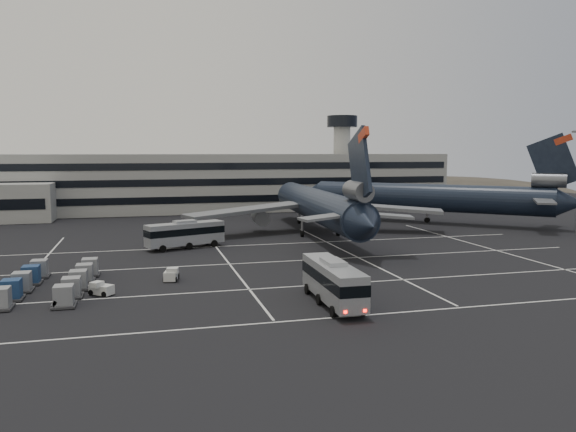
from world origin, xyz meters
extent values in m
plane|color=black|center=(0.00, 0.00, 0.00)|extent=(260.00, 260.00, 0.00)
cube|color=silver|center=(0.00, -22.00, 0.01)|extent=(90.00, 0.25, 0.01)
cube|color=silver|center=(0.00, -10.00, 0.01)|extent=(90.00, 0.25, 0.01)
cube|color=silver|center=(0.00, 4.00, 0.01)|extent=(90.00, 0.25, 0.01)
cube|color=silver|center=(0.00, 18.00, 0.01)|extent=(90.00, 0.25, 0.01)
cube|color=silver|center=(-30.00, 6.00, 0.01)|extent=(0.25, 55.00, 0.01)
cube|color=silver|center=(-6.00, 6.00, 0.01)|extent=(0.25, 55.00, 0.01)
cube|color=silver|center=(12.00, 6.00, 0.01)|extent=(0.25, 55.00, 0.01)
cube|color=silver|center=(34.00, 6.00, 0.01)|extent=(0.25, 55.00, 0.01)
cube|color=gray|center=(0.00, 72.00, 7.00)|extent=(120.00, 18.00, 14.00)
cube|color=black|center=(0.00, 62.95, 3.50)|extent=(118.00, 0.20, 1.60)
cube|color=black|center=(0.00, 62.95, 7.50)|extent=(118.00, 0.20, 1.60)
cube|color=black|center=(0.00, 62.95, 11.20)|extent=(118.00, 0.20, 1.60)
cylinder|color=gray|center=(35.00, 74.00, 11.00)|extent=(4.40, 4.40, 22.00)
cylinder|color=black|center=(35.00, 74.00, 22.50)|extent=(8.00, 8.00, 3.00)
ellipsoid|color=#38332B|center=(-60.00, 170.00, -10.50)|extent=(196.00, 140.00, 32.00)
ellipsoid|color=#38332B|center=(30.00, 170.00, -13.50)|extent=(252.00, 180.00, 44.00)
ellipsoid|color=#38332B|center=(110.00, 170.00, -9.00)|extent=(168.00, 120.00, 24.00)
cylinder|color=black|center=(13.06, 26.03, 5.20)|extent=(8.55, 48.25, 5.60)
cone|color=black|center=(14.67, 52.18, 5.20)|extent=(5.87, 4.84, 5.60)
cone|color=black|center=(11.43, -0.42, 5.20)|extent=(5.34, 5.30, 5.04)
cube|color=black|center=(11.64, 3.07, 12.60)|extent=(1.08, 9.49, 10.97)
cube|color=red|center=(11.55, 1.58, 16.80)|extent=(0.75, 3.26, 2.24)
cylinder|color=#595B60|center=(11.67, 3.57, 9.30)|extent=(3.06, 6.15, 2.70)
cube|color=slate|center=(7.51, 4.33, 5.80)|extent=(7.90, 4.27, 0.87)
cube|color=slate|center=(15.89, 3.81, 5.80)|extent=(8.09, 5.09, 0.87)
cube|color=slate|center=(0.70, 28.80, 4.40)|extent=(22.61, 12.19, 1.75)
cylinder|color=#595B60|center=(3.88, 31.61, 2.70)|extent=(3.03, 5.66, 2.70)
cube|color=slate|center=(25.66, 27.26, 4.40)|extent=(22.22, 14.45, 1.75)
cylinder|color=#595B60|center=(22.85, 30.44, 2.70)|extent=(3.03, 5.66, 2.70)
cylinder|color=slate|center=(14.00, 41.36, 2.20)|extent=(0.44, 0.44, 3.00)
cylinder|color=black|center=(14.00, 41.36, 0.55)|extent=(0.57, 1.13, 1.10)
cylinder|color=slate|center=(9.74, 24.23, 2.20)|extent=(0.44, 0.44, 3.00)
cylinder|color=black|center=(9.74, 24.23, 0.55)|extent=(0.57, 1.13, 1.10)
cylinder|color=slate|center=(16.13, 23.84, 2.20)|extent=(0.44, 0.44, 3.00)
cylinder|color=black|center=(16.13, 23.84, 0.55)|extent=(0.57, 1.13, 1.10)
cylinder|color=black|center=(40.05, 36.19, 5.20)|extent=(39.26, 36.46, 5.60)
cone|color=black|center=(20.68, 53.83, 5.20)|extent=(7.10, 7.17, 5.60)
cone|color=black|center=(59.64, 18.35, 5.20)|extent=(7.09, 7.09, 5.04)
cube|color=black|center=(57.06, 20.71, 12.60)|extent=(7.34, 6.75, 10.97)
cube|color=red|center=(58.17, 19.70, 16.80)|extent=(2.76, 2.58, 2.24)
cylinder|color=#595B60|center=(56.69, 21.04, 9.30)|extent=(6.25, 6.04, 2.70)
cube|color=slate|center=(53.49, 18.28, 5.80)|extent=(6.55, 8.09, 0.87)
cube|color=slate|center=(59.14, 24.49, 5.80)|extent=(7.96, 6.98, 0.87)
cylinder|color=slate|center=(40.05, 36.19, 2.20)|extent=(0.44, 0.44, 3.00)
cylinder|color=black|center=(40.05, 36.19, 0.55)|extent=(1.15, 1.11, 1.10)
cube|color=#96999E|center=(0.76, -17.71, 2.28)|extent=(3.00, 12.28, 3.34)
cube|color=black|center=(0.76, -17.71, 2.68)|extent=(3.06, 12.34, 1.06)
cube|color=#96999E|center=(0.76, -17.71, 4.15)|extent=(1.84, 3.37, 0.39)
cylinder|color=black|center=(-0.71, -21.96, 0.53)|extent=(0.37, 1.07, 1.07)
cylinder|color=black|center=(2.07, -22.01, 0.53)|extent=(0.37, 1.07, 1.07)
cylinder|color=black|center=(-0.63, -17.68, 0.53)|extent=(0.37, 1.07, 1.07)
cylinder|color=black|center=(2.15, -17.73, 0.53)|extent=(0.37, 1.07, 1.07)
cylinder|color=black|center=(-0.55, -13.40, 0.53)|extent=(0.37, 1.07, 1.07)
cylinder|color=black|center=(2.22, -13.45, 0.53)|extent=(0.37, 1.07, 1.07)
cube|color=#FF0C05|center=(-0.24, -23.82, 1.00)|extent=(0.28, 0.09, 0.24)
cube|color=#FF0C05|center=(1.54, -23.86, 1.00)|extent=(0.28, 0.09, 0.24)
cube|color=#96999E|center=(-10.65, 17.74, 2.24)|extent=(12.23, 6.79, 3.28)
cube|color=black|center=(-10.65, 17.74, 2.64)|extent=(12.31, 6.87, 1.04)
cube|color=#96999E|center=(-10.65, 17.74, 4.08)|extent=(3.69, 2.79, 0.38)
cylinder|color=black|center=(-6.23, 17.94, 0.53)|extent=(1.11, 0.70, 1.05)
cylinder|color=black|center=(-7.19, 20.50, 0.53)|extent=(1.11, 0.70, 1.05)
cylinder|color=black|center=(-10.17, 16.46, 0.53)|extent=(1.11, 0.70, 1.05)
cylinder|color=black|center=(-11.14, 19.02, 0.53)|extent=(1.11, 0.70, 1.05)
cylinder|color=black|center=(-14.12, 14.98, 0.53)|extent=(1.11, 0.70, 1.05)
cylinder|color=black|center=(-15.08, 17.54, 0.53)|extent=(1.11, 0.70, 1.05)
cube|color=silver|center=(-13.85, -3.64, 0.62)|extent=(1.86, 2.71, 1.01)
cube|color=silver|center=(-13.97, -4.19, 1.29)|extent=(1.43, 1.26, 0.56)
cylinder|color=black|center=(-14.65, -4.38, 0.31)|extent=(0.38, 0.67, 0.63)
cylinder|color=black|center=(-13.45, -4.65, 0.31)|extent=(0.38, 0.67, 0.63)
cylinder|color=black|center=(-14.25, -2.63, 0.31)|extent=(0.38, 0.67, 0.63)
cylinder|color=black|center=(-13.05, -2.90, 0.31)|extent=(0.38, 0.67, 0.63)
cube|color=silver|center=(-21.10, -8.51, 0.59)|extent=(2.64, 2.46, 0.96)
cube|color=silver|center=(-20.68, -8.84, 1.23)|extent=(1.48, 1.52, 0.53)
cylinder|color=black|center=(-20.79, -9.50, 0.30)|extent=(0.62, 0.56, 0.60)
cylinder|color=black|center=(-20.07, -8.57, 0.30)|extent=(0.62, 0.56, 0.60)
cylinder|color=black|center=(-22.14, -8.44, 0.30)|extent=(0.62, 0.56, 0.60)
cylinder|color=black|center=(-21.41, -7.51, 0.30)|extent=(0.62, 0.56, 0.60)
cube|color=#2D2D30|center=(-29.88, -11.75, 0.18)|extent=(2.36, 2.67, 0.20)
cylinder|color=black|center=(-29.88, -11.75, 0.11)|extent=(0.11, 0.23, 0.23)
cube|color=#919599|center=(-29.88, -11.75, 1.19)|extent=(1.90, 1.90, 1.81)
cube|color=#2D2D30|center=(-24.25, -12.26, 0.18)|extent=(2.36, 2.67, 0.20)
cylinder|color=black|center=(-24.25, -12.26, 0.11)|extent=(0.11, 0.23, 0.23)
cube|color=#919599|center=(-24.25, -12.26, 1.19)|extent=(1.90, 1.90, 1.81)
cube|color=#2D2D30|center=(-29.57, -8.37, 0.18)|extent=(2.36, 2.67, 0.20)
cylinder|color=black|center=(-29.57, -8.37, 0.11)|extent=(0.11, 0.23, 0.23)
cube|color=navy|center=(-29.57, -8.37, 1.19)|extent=(1.90, 1.90, 1.81)
cube|color=#2D2D30|center=(-23.94, -8.88, 0.18)|extent=(2.36, 2.67, 0.20)
cylinder|color=black|center=(-23.94, -8.88, 0.11)|extent=(0.11, 0.23, 0.23)
cube|color=#919599|center=(-23.94, -8.88, 1.19)|extent=(1.90, 1.90, 1.81)
cube|color=#2D2D30|center=(-29.27, -4.99, 0.18)|extent=(2.36, 2.67, 0.20)
cylinder|color=black|center=(-29.27, -4.99, 0.11)|extent=(0.11, 0.23, 0.23)
cube|color=#919599|center=(-29.27, -4.99, 1.19)|extent=(1.90, 1.90, 1.81)
cube|color=#2D2D30|center=(-23.64, -5.51, 0.18)|extent=(2.36, 2.67, 0.20)
cylinder|color=black|center=(-23.64, -5.51, 0.11)|extent=(0.11, 0.23, 0.23)
cube|color=#919599|center=(-23.64, -5.51, 1.19)|extent=(1.90, 1.90, 1.81)
cube|color=#2D2D30|center=(-28.96, -1.62, 0.18)|extent=(2.36, 2.67, 0.20)
cylinder|color=black|center=(-28.96, -1.62, 0.11)|extent=(0.11, 0.23, 0.23)
cube|color=navy|center=(-28.96, -1.62, 1.19)|extent=(1.90, 1.90, 1.81)
cube|color=#2D2D30|center=(-23.33, -2.13, 0.18)|extent=(2.36, 2.67, 0.20)
cylinder|color=black|center=(-23.33, -2.13, 0.11)|extent=(0.11, 0.23, 0.23)
cube|color=#919599|center=(-23.33, -2.13, 1.19)|extent=(1.90, 1.90, 1.81)
cube|color=#2D2D30|center=(-28.65, 1.76, 0.18)|extent=(2.36, 2.67, 0.20)
cylinder|color=black|center=(-28.65, 1.76, 0.11)|extent=(0.11, 0.23, 0.23)
cube|color=#919599|center=(-28.65, 1.76, 1.19)|extent=(1.90, 1.90, 1.81)
cube|color=#2D2D30|center=(-23.02, 1.25, 0.18)|extent=(2.36, 2.67, 0.20)
cylinder|color=black|center=(-23.02, 1.25, 0.11)|extent=(0.11, 0.23, 0.23)
cube|color=#919599|center=(-23.02, 1.25, 1.19)|extent=(1.90, 1.90, 1.81)
camera|label=1|loc=(-16.78, -67.75, 14.68)|focal=35.00mm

